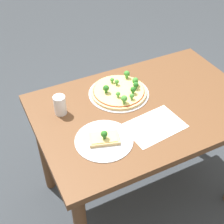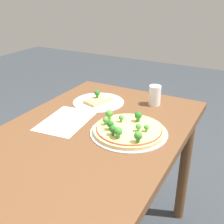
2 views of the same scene
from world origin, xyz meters
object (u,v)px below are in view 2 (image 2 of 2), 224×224
Objects in this scene: drinking_cup at (155,95)px; pizza_tray_slice at (98,101)px; dining_table at (90,155)px; pizza_tray_whole at (128,130)px.

pizza_tray_slice is at bearing -67.32° from drinking_cup.
drinking_cup reaches higher than pizza_tray_slice.
drinking_cup reaches higher than dining_table.
dining_table is 0.35m from pizza_tray_slice.
drinking_cup reaches higher than pizza_tray_whole.
dining_table is 0.21m from pizza_tray_whole.
pizza_tray_slice is 2.62× the size of drinking_cup.
pizza_tray_slice reaches higher than dining_table.
dining_table is 4.23× the size of pizza_tray_slice.
dining_table is at bearing -63.52° from pizza_tray_whole.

